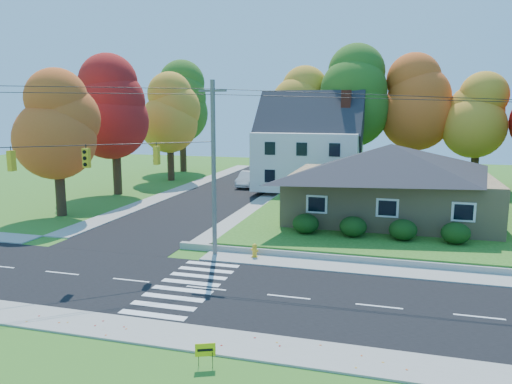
% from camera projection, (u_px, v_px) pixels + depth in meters
% --- Properties ---
extents(ground, '(120.00, 120.00, 0.00)m').
position_uv_depth(ground, '(206.00, 289.00, 23.68)').
color(ground, '#3D7923').
extents(road_main, '(90.00, 8.00, 0.02)m').
position_uv_depth(road_main, '(206.00, 288.00, 23.68)').
color(road_main, black).
rests_on(road_main, ground).
extents(road_cross, '(8.00, 44.00, 0.02)m').
position_uv_depth(road_cross, '(227.00, 192.00, 50.49)').
color(road_cross, black).
rests_on(road_cross, ground).
extents(sidewalk_north, '(90.00, 2.00, 0.08)m').
position_uv_depth(sidewalk_north, '(238.00, 258.00, 28.42)').
color(sidewalk_north, '#9C9A90').
rests_on(sidewalk_north, ground).
extents(sidewalk_south, '(90.00, 2.00, 0.08)m').
position_uv_depth(sidewalk_south, '(158.00, 333.00, 18.94)').
color(sidewalk_south, '#9C9A90').
rests_on(sidewalk_south, ground).
extents(lawn, '(30.00, 30.00, 0.50)m').
position_uv_depth(lawn, '(453.00, 211.00, 40.04)').
color(lawn, '#3D7923').
rests_on(lawn, ground).
extents(ranch_house, '(14.60, 10.60, 5.40)m').
position_uv_depth(ranch_house, '(390.00, 180.00, 36.14)').
color(ranch_house, tan).
rests_on(ranch_house, lawn).
extents(colonial_house, '(10.40, 8.40, 9.60)m').
position_uv_depth(colonial_house, '(310.00, 147.00, 49.44)').
color(colonial_house, silver).
rests_on(colonial_house, lawn).
extents(hedge_row, '(10.70, 1.70, 1.27)m').
position_uv_depth(hedge_row, '(378.00, 228.00, 30.76)').
color(hedge_row, '#163A10').
rests_on(hedge_row, lawn).
extents(traffic_infrastructure, '(38.10, 10.66, 10.00)m').
position_uv_depth(traffic_infrastructure, '(212.00, 177.00, 24.14)').
color(traffic_infrastructure, '#666059').
rests_on(traffic_infrastructure, ground).
extents(tree_lot_0, '(6.72, 6.72, 12.51)m').
position_uv_depth(tree_lot_0, '(301.00, 109.00, 55.05)').
color(tree_lot_0, '#3F2A19').
rests_on(tree_lot_0, lawn).
extents(tree_lot_1, '(7.84, 7.84, 14.60)m').
position_uv_depth(tree_lot_1, '(356.00, 96.00, 52.27)').
color(tree_lot_1, '#3F2A19').
rests_on(tree_lot_1, lawn).
extents(tree_lot_2, '(7.28, 7.28, 13.56)m').
position_uv_depth(tree_lot_2, '(415.00, 102.00, 51.71)').
color(tree_lot_2, '#3F2A19').
rests_on(tree_lot_2, lawn).
extents(tree_lot_3, '(6.16, 6.16, 11.47)m').
position_uv_depth(tree_lot_3, '(478.00, 116.00, 49.36)').
color(tree_lot_3, '#3F2A19').
rests_on(tree_lot_3, lawn).
extents(tree_west_0, '(6.16, 6.16, 11.47)m').
position_uv_depth(tree_west_0, '(56.00, 125.00, 38.43)').
color(tree_west_0, '#3F2A19').
rests_on(tree_west_0, ground).
extents(tree_west_1, '(7.28, 7.28, 13.56)m').
position_uv_depth(tree_west_1, '(114.00, 107.00, 47.96)').
color(tree_west_1, '#3F2A19').
rests_on(tree_west_1, ground).
extents(tree_west_2, '(6.72, 6.72, 12.51)m').
position_uv_depth(tree_west_2, '(169.00, 113.00, 57.28)').
color(tree_west_2, '#3F2A19').
rests_on(tree_west_2, ground).
extents(tree_west_3, '(7.84, 7.84, 14.60)m').
position_uv_depth(tree_west_3, '(182.00, 102.00, 65.19)').
color(tree_west_3, '#3F2A19').
rests_on(tree_west_3, ground).
extents(white_car, '(1.91, 4.96, 1.61)m').
position_uv_depth(white_car, '(248.00, 179.00, 53.81)').
color(white_car, silver).
rests_on(white_car, road_cross).
extents(fire_hydrant, '(0.49, 0.38, 0.86)m').
position_uv_depth(fire_hydrant, '(255.00, 251.00, 28.39)').
color(fire_hydrant, gold).
rests_on(fire_hydrant, ground).
extents(yard_sign, '(0.63, 0.30, 0.85)m').
position_uv_depth(yard_sign, '(205.00, 350.00, 16.43)').
color(yard_sign, black).
rests_on(yard_sign, ground).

